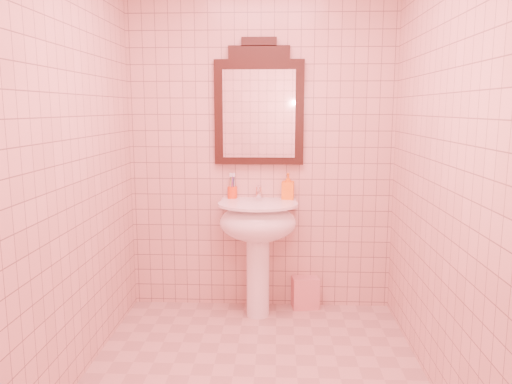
{
  "coord_description": "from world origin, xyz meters",
  "views": [
    {
      "loc": [
        0.13,
        -2.67,
        1.54
      ],
      "look_at": [
        -0.01,
        0.55,
        1.0
      ],
      "focal_mm": 35.0,
      "sensor_mm": 36.0,
      "label": 1
    }
  ],
  "objects_px": {
    "mirror": "(259,107)",
    "soap_dispenser": "(288,186)",
    "towel": "(305,293)",
    "toothbrush_cup": "(232,192)",
    "pedestal_sink": "(258,230)"
  },
  "relations": [
    {
      "from": "mirror",
      "to": "soap_dispenser",
      "type": "height_order",
      "value": "mirror"
    },
    {
      "from": "toothbrush_cup",
      "to": "towel",
      "type": "distance_m",
      "value": 0.97
    },
    {
      "from": "soap_dispenser",
      "to": "towel",
      "type": "distance_m",
      "value": 0.85
    },
    {
      "from": "toothbrush_cup",
      "to": "towel",
      "type": "bearing_deg",
      "value": -0.92
    },
    {
      "from": "soap_dispenser",
      "to": "towel",
      "type": "bearing_deg",
      "value": 7.4
    },
    {
      "from": "mirror",
      "to": "soap_dispenser",
      "type": "xyz_separation_m",
      "value": [
        0.22,
        -0.04,
        -0.59
      ]
    },
    {
      "from": "pedestal_sink",
      "to": "toothbrush_cup",
      "type": "bearing_deg",
      "value": 138.6
    },
    {
      "from": "pedestal_sink",
      "to": "toothbrush_cup",
      "type": "distance_m",
      "value": 0.37
    },
    {
      "from": "toothbrush_cup",
      "to": "soap_dispenser",
      "type": "height_order",
      "value": "soap_dispenser"
    },
    {
      "from": "mirror",
      "to": "soap_dispenser",
      "type": "bearing_deg",
      "value": -9.43
    },
    {
      "from": "mirror",
      "to": "towel",
      "type": "relative_size",
      "value": 3.77
    },
    {
      "from": "pedestal_sink",
      "to": "mirror",
      "type": "xyz_separation_m",
      "value": [
        0.0,
        0.2,
        0.89
      ]
    },
    {
      "from": "mirror",
      "to": "toothbrush_cup",
      "type": "xyz_separation_m",
      "value": [
        -0.2,
        -0.02,
        -0.64
      ]
    },
    {
      "from": "toothbrush_cup",
      "to": "soap_dispenser",
      "type": "distance_m",
      "value": 0.42
    },
    {
      "from": "pedestal_sink",
      "to": "soap_dispenser",
      "type": "bearing_deg",
      "value": 36.87
    }
  ]
}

